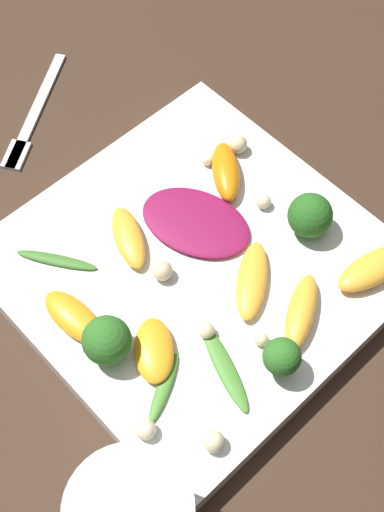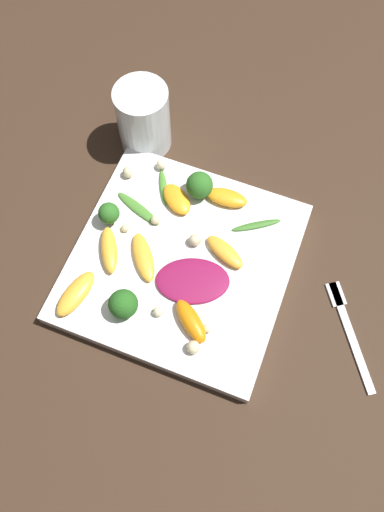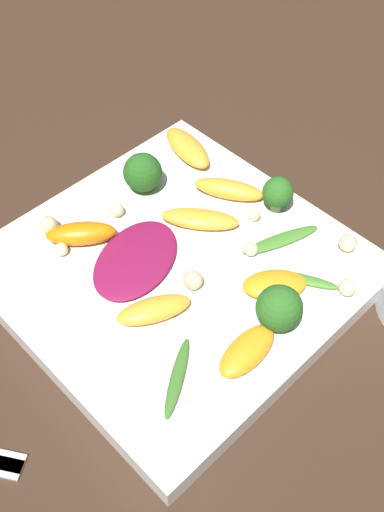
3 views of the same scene
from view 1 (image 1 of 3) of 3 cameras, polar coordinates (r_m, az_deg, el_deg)
name	(u,v)px [view 1 (image 1 of 3)]	position (r m, az deg, el deg)	size (l,w,h in m)	color
ground_plane	(195,274)	(0.66, 0.25, -1.47)	(2.40, 2.40, 0.00)	#382619
plate	(195,268)	(0.65, 0.25, -0.93)	(0.31, 0.31, 0.02)	white
fork	(30,121)	(0.78, -12.80, 10.48)	(0.14, 0.10, 0.01)	silver
radicchio_leaf_0	(196,222)	(0.65, 0.31, 2.73)	(0.10, 0.12, 0.01)	maroon
orange_segment_0	(374,268)	(0.64, 14.34, -0.95)	(0.08, 0.05, 0.02)	#FCAD33
orange_segment_1	(226,171)	(0.68, 2.71, 6.79)	(0.06, 0.07, 0.02)	orange
orange_segment_2	(73,317)	(0.61, -9.50, -4.80)	(0.03, 0.07, 0.02)	orange
orange_segment_3	(301,312)	(0.61, 8.73, -4.42)	(0.08, 0.06, 0.02)	#FCAD33
orange_segment_4	(129,237)	(0.64, -5.10, 1.50)	(0.05, 0.07, 0.02)	#FCAD33
orange_segment_5	(252,280)	(0.62, 4.81, -1.95)	(0.08, 0.07, 0.01)	#FCAD33
orange_segment_6	(154,350)	(0.59, -3.06, -7.54)	(0.06, 0.07, 0.02)	orange
broccoli_floret_0	(107,340)	(0.58, -6.83, -6.73)	(0.04, 0.04, 0.04)	#84AD5B
broccoli_floret_1	(310,216)	(0.64, 9.42, 3.21)	(0.04, 0.04, 0.04)	#84AD5B
broccoli_floret_2	(282,357)	(0.57, 7.20, -8.04)	(0.03, 0.03, 0.04)	#7A9E51
arugula_sprig_0	(225,367)	(0.59, 2.64, -8.89)	(0.04, 0.08, 0.01)	#47842D
arugula_sprig_1	(164,388)	(0.58, -2.27, -10.48)	(0.06, 0.04, 0.01)	#47842D
arugula_sprig_2	(57,260)	(0.65, -10.77, -0.32)	(0.05, 0.07, 0.00)	#3D7528
macadamia_nut_0	(238,144)	(0.70, 3.68, 8.91)	(0.02, 0.02, 0.02)	beige
macadamia_nut_1	(206,331)	(0.60, 1.16, -5.99)	(0.01, 0.01, 0.01)	beige
macadamia_nut_2	(145,429)	(0.57, -3.74, -13.67)	(0.02, 0.02, 0.02)	beige
macadamia_nut_3	(214,441)	(0.56, 1.75, -14.60)	(0.02, 0.02, 0.02)	beige
macadamia_nut_4	(261,339)	(0.60, 5.56, -6.64)	(0.01, 0.01, 0.01)	beige
macadamia_nut_5	(264,201)	(0.67, 5.74, 4.36)	(0.01, 0.01, 0.01)	beige
macadamia_nut_6	(162,271)	(0.62, -2.40, -1.18)	(0.02, 0.02, 0.02)	beige
macadamia_nut_7	(208,159)	(0.69, 1.28, 7.78)	(0.01, 0.01, 0.01)	beige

